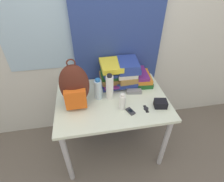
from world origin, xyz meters
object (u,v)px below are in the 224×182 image
sports_bottle (110,87)px  sunscreen_bottle (122,102)px  backpack (75,86)px  water_bottle (98,89)px  sunglasses_case (134,91)px  camera_pouch (161,104)px  wristwatch (146,109)px  cell_phone (130,111)px  book_stack_center (126,73)px  book_stack_left (111,74)px  book_stack_right (140,78)px

sports_bottle → sunscreen_bottle: 0.20m
backpack → water_bottle: backpack is taller
sunglasses_case → camera_pouch: camera_pouch is taller
wristwatch → cell_phone: bearing=-175.7°
book_stack_center → sunscreen_bottle: book_stack_center is taller
sports_bottle → cell_phone: size_ratio=2.67×
sports_bottle → sunscreen_bottle: bearing=-64.1°
cell_phone → sunglasses_case: 0.28m
cell_phone → book_stack_left: bearing=103.6°
sports_bottle → water_bottle: bearing=172.5°
book_stack_left → camera_pouch: size_ratio=2.22×
book_stack_right → wristwatch: bearing=-99.7°
book_stack_center → cell_phone: bearing=-98.2°
cell_phone → backpack: bearing=156.5°
backpack → camera_pouch: backpack is taller
water_bottle → wristwatch: 0.48m
water_bottle → sunglasses_case: 0.37m
book_stack_center → camera_pouch: size_ratio=2.34×
book_stack_left → camera_pouch: 0.58m
book_stack_left → cell_phone: bearing=-76.4°
sunscreen_bottle → wristwatch: sunscreen_bottle is taller
sports_bottle → camera_pouch: (0.44, -0.21, -0.09)m
sports_bottle → camera_pouch: sports_bottle is taller
water_bottle → sports_bottle: 0.11m
book_stack_center → sunglasses_case: size_ratio=1.88×
book_stack_center → camera_pouch: (0.23, -0.40, -0.11)m
water_bottle → sports_bottle: bearing=-7.5°
cell_phone → wristwatch: cell_phone is taller
sports_bottle → camera_pouch: bearing=-25.4°
book_stack_center → camera_pouch: 0.48m
sports_bottle → camera_pouch: 0.49m
book_stack_center → cell_phone: book_stack_center is taller
sunscreen_bottle → wristwatch: bearing=-12.2°
sunglasses_case → cell_phone: bearing=-112.0°
sports_bottle → backpack: bearing=-174.8°
book_stack_left → book_stack_right: book_stack_left is taller
sports_bottle → wristwatch: 0.39m
sunglasses_case → book_stack_center: bearing=104.4°
cell_phone → sunglasses_case: bearing=68.0°
backpack → water_bottle: 0.23m
sunscreen_bottle → sunglasses_case: sunscreen_bottle is taller
book_stack_left → water_bottle: (-0.15, -0.19, -0.04)m
backpack → book_stack_right: (0.68, 0.22, -0.13)m
camera_pouch → sunglasses_case: bearing=127.9°
backpack → book_stack_right: 0.73m
sports_bottle → cell_phone: (0.15, -0.23, -0.12)m
water_bottle → camera_pouch: bearing=-22.2°
sunscreen_bottle → cell_phone: (0.06, -0.06, -0.07)m
sunscreen_bottle → sunglasses_case: bearing=50.2°
book_stack_right → water_bottle: water_bottle is taller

